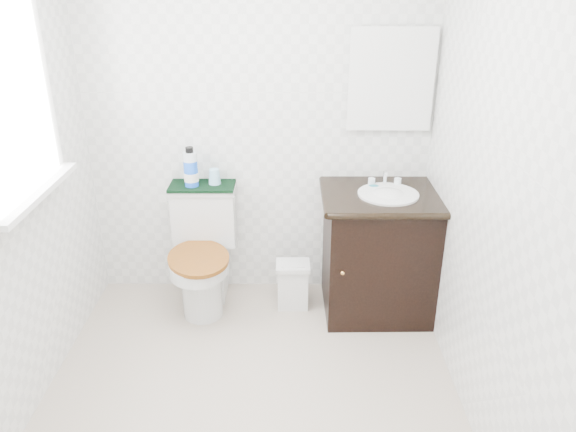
{
  "coord_description": "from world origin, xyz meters",
  "views": [
    {
      "loc": [
        0.21,
        -2.26,
        2.08
      ],
      "look_at": [
        0.19,
        0.75,
        0.74
      ],
      "focal_mm": 35.0,
      "sensor_mm": 36.0,
      "label": 1
    }
  ],
  "objects_px": {
    "trash_bin": "(293,284)",
    "mouthwash_bottle": "(191,168)",
    "toilet": "(204,257)",
    "vanity": "(379,250)",
    "cup": "(214,176)"
  },
  "relations": [
    {
      "from": "vanity",
      "to": "trash_bin",
      "type": "xyz_separation_m",
      "value": [
        -0.54,
        0.03,
        -0.27
      ]
    },
    {
      "from": "trash_bin",
      "to": "mouthwash_bottle",
      "type": "relative_size",
      "value": 1.24
    },
    {
      "from": "cup",
      "to": "vanity",
      "type": "bearing_deg",
      "value": -11.05
    },
    {
      "from": "mouthwash_bottle",
      "to": "cup",
      "type": "bearing_deg",
      "value": 15.03
    },
    {
      "from": "toilet",
      "to": "trash_bin",
      "type": "bearing_deg",
      "value": -3.91
    },
    {
      "from": "toilet",
      "to": "trash_bin",
      "type": "xyz_separation_m",
      "value": [
        0.58,
        -0.04,
        -0.18
      ]
    },
    {
      "from": "toilet",
      "to": "trash_bin",
      "type": "relative_size",
      "value": 2.48
    },
    {
      "from": "vanity",
      "to": "cup",
      "type": "height_order",
      "value": "vanity"
    },
    {
      "from": "toilet",
      "to": "mouthwash_bottle",
      "type": "xyz_separation_m",
      "value": [
        -0.06,
        0.1,
        0.57
      ]
    },
    {
      "from": "cup",
      "to": "mouthwash_bottle",
      "type": "bearing_deg",
      "value": -164.97
    },
    {
      "from": "trash_bin",
      "to": "mouthwash_bottle",
      "type": "bearing_deg",
      "value": 167.63
    },
    {
      "from": "vanity",
      "to": "cup",
      "type": "bearing_deg",
      "value": 168.95
    },
    {
      "from": "vanity",
      "to": "mouthwash_bottle",
      "type": "relative_size",
      "value": 3.61
    },
    {
      "from": "trash_bin",
      "to": "mouthwash_bottle",
      "type": "distance_m",
      "value": 1.0
    },
    {
      "from": "cup",
      "to": "trash_bin",
      "type": "bearing_deg",
      "value": -19.61
    }
  ]
}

